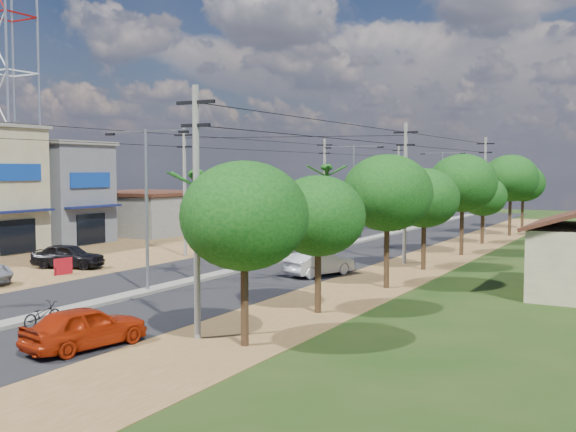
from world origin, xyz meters
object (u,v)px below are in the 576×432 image
object	(u,v)px
car_red_near	(85,328)
car_silver_mid	(320,264)
car_parked_dark	(68,256)
moto_rider_east	(42,316)
roadside_sign	(63,267)
car_white_far	(302,231)

from	to	relation	value
car_red_near	car_silver_mid	size ratio (longest dim) A/B	1.00
car_silver_mid	car_parked_dark	distance (m)	15.51
car_silver_mid	car_parked_dark	bearing A→B (deg)	39.28
moto_rider_east	roadside_sign	distance (m)	13.19
car_white_far	car_parked_dark	world-z (taller)	car_parked_dark
car_silver_mid	car_white_far	xyz separation A→B (m)	(-10.00, 16.67, 0.04)
car_silver_mid	roadside_sign	world-z (taller)	car_silver_mid
car_red_near	moto_rider_east	bearing A→B (deg)	-10.05
car_red_near	car_white_far	world-z (taller)	car_white_far
car_silver_mid	roadside_sign	bearing A→B (deg)	48.79
car_red_near	car_parked_dark	distance (m)	19.59
car_red_near	roadside_sign	size ratio (longest dim) A/B	3.60
car_white_far	moto_rider_east	distance (m)	33.53
car_parked_dark	car_white_far	bearing A→B (deg)	-31.01
car_white_far	car_parked_dark	distance (m)	22.03
car_white_far	car_parked_dark	bearing A→B (deg)	-79.60
car_red_near	roadside_sign	bearing A→B (deg)	-28.89
car_white_far	roadside_sign	distance (m)	23.69
car_parked_dark	moto_rider_east	world-z (taller)	car_parked_dark
roadside_sign	car_red_near	bearing A→B (deg)	-32.16
car_parked_dark	moto_rider_east	size ratio (longest dim) A/B	2.50
roadside_sign	car_white_far	bearing A→B (deg)	90.60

